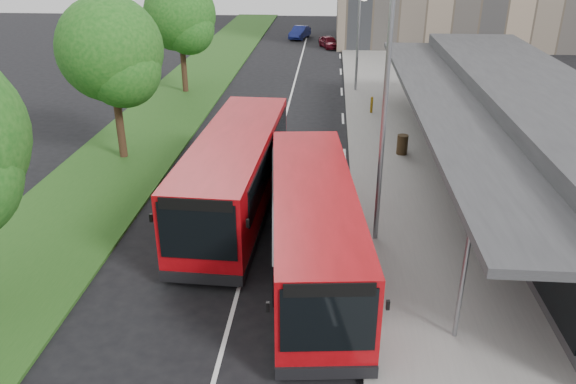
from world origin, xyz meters
name	(u,v)px	position (x,y,z in m)	size (l,w,h in m)	color
ground	(244,268)	(0.00, 0.00, 0.00)	(120.00, 120.00, 0.00)	black
pavement	(385,99)	(6.00, 20.00, 0.07)	(5.00, 80.00, 0.15)	gray
grass_verge	(182,96)	(-7.00, 20.00, 0.05)	(5.00, 80.00, 0.10)	#224C18
lane_centre_line	(284,122)	(0.00, 15.00, 0.01)	(0.12, 70.00, 0.01)	silver
kerb_dashes	(342,104)	(3.30, 19.00, 0.01)	(0.12, 56.00, 0.01)	silver
station_building	(530,133)	(10.86, 8.00, 2.04)	(7.70, 26.00, 4.00)	#303033
tree_mid	(111,56)	(-7.01, 9.05, 4.73)	(4.57, 4.57, 7.32)	#332114
tree_far	(180,19)	(-7.01, 21.05, 4.66)	(4.51, 4.51, 7.23)	#332114
lamp_post_near	(382,107)	(4.12, 2.00, 4.72)	(1.44, 0.28, 8.00)	gray
lamp_post_far	(358,18)	(4.12, 22.00, 4.72)	(1.44, 0.28, 8.00)	gray
bus_main	(313,228)	(2.14, 0.11, 1.46)	(3.53, 10.25, 2.85)	#AA0910
bus_second	(236,173)	(-0.86, 3.96, 1.54)	(3.14, 10.68, 2.99)	#AA0910
litter_bin	(402,145)	(5.96, 10.17, 0.61)	(0.51, 0.51, 0.92)	#342615
bollard	(372,105)	(4.93, 16.80, 0.61)	(0.15, 0.15, 0.92)	#F3AD0C
car_near	(329,42)	(2.31, 37.79, 0.54)	(1.27, 3.17, 1.08)	#540C17
car_far	(300,32)	(-0.66, 42.66, 0.61)	(1.29, 3.69, 1.21)	navy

